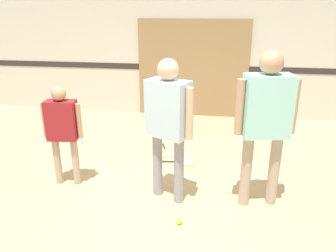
{
  "coord_description": "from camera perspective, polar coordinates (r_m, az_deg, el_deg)",
  "views": [
    {
      "loc": [
        0.67,
        -3.48,
        2.22
      ],
      "look_at": [
        0.13,
        -0.0,
        0.94
      ],
      "focal_mm": 35.0,
      "sensor_mm": 36.0,
      "label": 1
    }
  ],
  "objects": [
    {
      "name": "ground_plane",
      "position": [
        4.18,
        -1.84,
        -12.08
      ],
      "size": [
        16.0,
        16.0,
        0.0
      ],
      "primitive_type": "plane",
      "color": "tan"
    },
    {
      "name": "wall_back",
      "position": [
        6.94,
        3.33,
        14.8
      ],
      "size": [
        16.0,
        0.07,
        3.2
      ],
      "color": "beige",
      "rests_on": "ground_plane"
    },
    {
      "name": "wall_panel",
      "position": [
        6.95,
        4.33,
        9.86
      ],
      "size": [
        2.29,
        0.05,
        2.01
      ],
      "color": "#93754C",
      "rests_on": "ground_plane"
    },
    {
      "name": "person_instructor",
      "position": [
        3.7,
        0.0,
        1.7
      ],
      "size": [
        0.59,
        0.44,
        1.71
      ],
      "rotation": [
        0.0,
        0.0,
        -0.45
      ],
      "color": "gray",
      "rests_on": "ground_plane"
    },
    {
      "name": "person_student_left",
      "position": [
        4.32,
        -17.92,
        0.1
      ],
      "size": [
        0.5,
        0.24,
        1.33
      ],
      "rotation": [
        0.0,
        0.0,
        0.1
      ],
      "color": "tan",
      "rests_on": "ground_plane"
    },
    {
      "name": "person_student_right",
      "position": [
        3.72,
        16.7,
        1.96
      ],
      "size": [
        0.67,
        0.38,
        1.81
      ],
      "rotation": [
        0.0,
        0.0,
        -2.93
      ],
      "color": "tan",
      "rests_on": "ground_plane"
    },
    {
      "name": "racket_spare_on_floor",
      "position": [
        5.28,
        -0.32,
        -4.72
      ],
      "size": [
        0.38,
        0.57,
        0.03
      ],
      "rotation": [
        0.0,
        0.0,
        1.88
      ],
      "color": "#C6D838",
      "rests_on": "ground_plane"
    },
    {
      "name": "racket_second_spare",
      "position": [
        5.0,
        3.05,
        -6.24
      ],
      "size": [
        0.55,
        0.35,
        0.03
      ],
      "rotation": [
        0.0,
        0.0,
        3.27
      ],
      "color": "#C6D838",
      "rests_on": "ground_plane"
    },
    {
      "name": "tennis_ball_near_instructor",
      "position": [
        3.69,
        1.97,
        -16.28
      ],
      "size": [
        0.07,
        0.07,
        0.07
      ],
      "primitive_type": "sphere",
      "color": "#CCE038",
      "rests_on": "ground_plane"
    },
    {
      "name": "tennis_ball_by_spare_racket",
      "position": [
        5.29,
        -0.93,
        -4.42
      ],
      "size": [
        0.07,
        0.07,
        0.07
      ],
      "primitive_type": "sphere",
      "color": "#CCE038",
      "rests_on": "ground_plane"
    }
  ]
}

